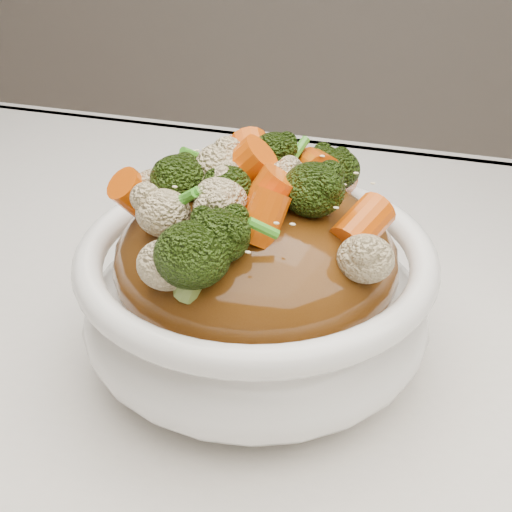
% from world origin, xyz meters
% --- Properties ---
extents(tablecloth, '(1.20, 0.80, 0.04)m').
position_xyz_m(tablecloth, '(0.00, 0.00, 0.73)').
color(tablecloth, silver).
rests_on(tablecloth, dining_table).
extents(bowl, '(0.30, 0.30, 0.09)m').
position_xyz_m(bowl, '(-0.06, 0.01, 0.80)').
color(bowl, white).
rests_on(bowl, tablecloth).
extents(sauce_base, '(0.24, 0.24, 0.10)m').
position_xyz_m(sauce_base, '(-0.06, 0.01, 0.83)').
color(sauce_base, '#4F2B0D').
rests_on(sauce_base, bowl).
extents(carrots, '(0.24, 0.24, 0.05)m').
position_xyz_m(carrots, '(-0.06, 0.01, 0.89)').
color(carrots, '#D35006').
rests_on(carrots, sauce_base).
extents(broccoli, '(0.24, 0.24, 0.05)m').
position_xyz_m(broccoli, '(-0.06, 0.01, 0.89)').
color(broccoli, black).
rests_on(broccoli, sauce_base).
extents(cauliflower, '(0.24, 0.24, 0.04)m').
position_xyz_m(cauliflower, '(-0.06, 0.01, 0.89)').
color(cauliflower, beige).
rests_on(cauliflower, sauce_base).
extents(scallions, '(0.18, 0.18, 0.02)m').
position_xyz_m(scallions, '(-0.06, 0.01, 0.90)').
color(scallions, '#3C9622').
rests_on(scallions, sauce_base).
extents(sesame_seeds, '(0.21, 0.21, 0.01)m').
position_xyz_m(sesame_seeds, '(-0.06, 0.01, 0.90)').
color(sesame_seeds, beige).
rests_on(sesame_seeds, sauce_base).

